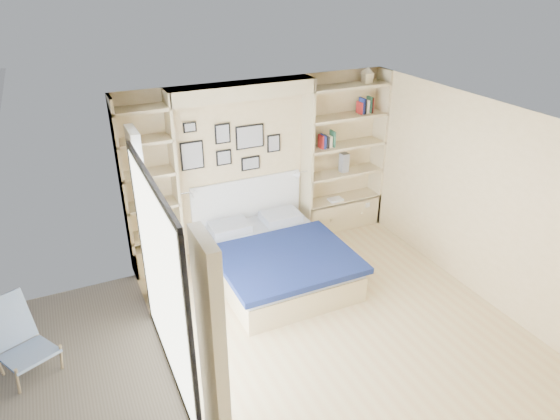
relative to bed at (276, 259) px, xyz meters
name	(u,v)px	position (x,y,z in m)	size (l,w,h in m)	color
ground	(333,321)	(0.22, -1.19, -0.27)	(4.50, 4.50, 0.00)	#CEB67D
room_shell	(254,199)	(-0.16, 0.33, 0.80)	(4.50, 4.50, 4.50)	beige
bed	(276,259)	(0.00, 0.00, 0.00)	(1.72, 2.11, 1.07)	beige
photo_gallery	(230,146)	(-0.23, 1.03, 1.33)	(1.48, 0.02, 0.82)	black
reading_lamps	(247,183)	(-0.08, 0.81, 0.83)	(1.92, 0.12, 0.15)	silver
shelf_decor	(333,128)	(1.35, 0.87, 1.43)	(3.47, 0.23, 2.03)	#A51E1E
deck_chair	(19,339)	(-3.16, -0.44, 0.11)	(0.76, 0.92, 0.80)	tan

